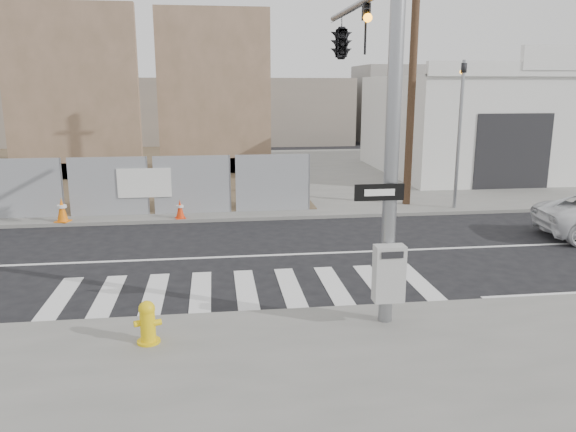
{
  "coord_description": "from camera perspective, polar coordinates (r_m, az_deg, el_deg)",
  "views": [
    {
      "loc": [
        -0.62,
        -14.38,
        4.45
      ],
      "look_at": [
        1.1,
        -1.38,
        1.4
      ],
      "focal_mm": 35.0,
      "sensor_mm": 36.0,
      "label": 1
    }
  ],
  "objects": [
    {
      "name": "sidewalk_far",
      "position": [
        28.72,
        -6.24,
        4.24
      ],
      "size": [
        50.0,
        20.0,
        0.12
      ],
      "primitive_type": "cube",
      "color": "slate",
      "rests_on": "ground"
    },
    {
      "name": "far_signal_pole",
      "position": [
        20.87,
        17.13,
        9.87
      ],
      "size": [
        0.16,
        0.2,
        5.6
      ],
      "color": "gray",
      "rests_on": "sidewalk_far"
    },
    {
      "name": "traffic_cone_d",
      "position": [
        19.07,
        -10.91,
        0.69
      ],
      "size": [
        0.4,
        0.4,
        0.63
      ],
      "rotation": [
        0.0,
        0.0,
        0.24
      ],
      "color": "red",
      "rests_on": "sidewalk_far"
    },
    {
      "name": "signal_pole",
      "position": [
        12.73,
        6.85,
        14.49
      ],
      "size": [
        0.96,
        5.87,
        7.0
      ],
      "color": "gray",
      "rests_on": "sidewalk_near"
    },
    {
      "name": "ground",
      "position": [
        15.07,
        -4.86,
        -4.13
      ],
      "size": [
        100.0,
        100.0,
        0.0
      ],
      "primitive_type": "plane",
      "color": "black",
      "rests_on": "ground"
    },
    {
      "name": "concrete_wall_right",
      "position": [
        28.48,
        -7.43,
        10.84
      ],
      "size": [
        5.5,
        1.3,
        8.0
      ],
      "color": "brown",
      "rests_on": "sidewalk_far"
    },
    {
      "name": "fire_hydrant",
      "position": [
        10.08,
        -14.08,
        -10.42
      ],
      "size": [
        0.52,
        0.52,
        0.76
      ],
      "rotation": [
        0.0,
        0.0,
        0.36
      ],
      "color": "yellow",
      "rests_on": "sidewalk_near"
    },
    {
      "name": "auto_shop",
      "position": [
        31.07,
        20.79,
        8.73
      ],
      "size": [
        12.0,
        10.2,
        5.95
      ],
      "color": "silver",
      "rests_on": "sidewalk_far"
    },
    {
      "name": "utility_pole_right",
      "position": [
        21.13,
        12.58,
        14.85
      ],
      "size": [
        1.6,
        0.28,
        10.0
      ],
      "color": "#493122",
      "rests_on": "sidewalk_far"
    },
    {
      "name": "concrete_wall_left",
      "position": [
        28.21,
        -20.95,
        10.08
      ],
      "size": [
        6.0,
        1.3,
        8.0
      ],
      "color": "brown",
      "rests_on": "sidewalk_far"
    },
    {
      "name": "traffic_cone_c",
      "position": [
        19.65,
        -21.98,
        0.56
      ],
      "size": [
        0.52,
        0.52,
        0.8
      ],
      "rotation": [
        0.0,
        0.0,
        -0.32
      ],
      "color": "orange",
      "rests_on": "sidewalk_far"
    }
  ]
}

